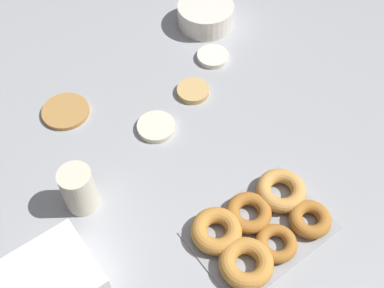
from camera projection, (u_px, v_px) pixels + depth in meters
ground_plane at (164, 124)px, 1.14m from camera, size 3.00×3.00×0.00m
pancake_0 at (213, 57)px, 1.26m from camera, size 0.08×0.08×0.01m
pancake_1 at (66, 111)px, 1.15m from camera, size 0.11×0.11×0.01m
pancake_2 at (193, 91)px, 1.19m from camera, size 0.08×0.08×0.01m
pancake_3 at (157, 127)px, 1.12m from camera, size 0.09×0.09×0.01m
donut_tray at (259, 226)px, 0.96m from camera, size 0.28×0.19×0.04m
batter_bowl at (206, 15)px, 1.33m from camera, size 0.16×0.16×0.06m
container_stack at (53, 281)px, 0.87m from camera, size 0.16×0.15×0.08m
paper_cup at (79, 189)px, 0.97m from camera, size 0.07×0.07×0.11m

